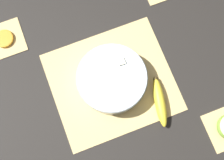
% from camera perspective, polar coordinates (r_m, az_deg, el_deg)
% --- Properties ---
extents(ground_plane, '(6.00, 6.00, 0.00)m').
position_cam_1_polar(ground_plane, '(1.16, 0.00, -0.41)').
color(ground_plane, black).
extents(bamboo_mat_center, '(0.44, 0.39, 0.01)m').
position_cam_1_polar(bamboo_mat_center, '(1.15, 0.00, -0.37)').
color(bamboo_mat_center, '#D6B775').
rests_on(bamboo_mat_center, ground_plane).
extents(coaster_mat_near_right, '(0.14, 0.14, 0.01)m').
position_cam_1_polar(coaster_mat_near_right, '(1.27, -19.02, 7.05)').
color(coaster_mat_near_right, '#D6B775').
rests_on(coaster_mat_near_right, ground_plane).
extents(fruit_salad_bowl, '(0.25, 0.25, 0.08)m').
position_cam_1_polar(fruit_salad_bowl, '(1.11, -0.03, 0.17)').
color(fruit_salad_bowl, silver).
rests_on(fruit_salad_bowl, bamboo_mat_center).
extents(whole_banana, '(0.08, 0.18, 0.04)m').
position_cam_1_polar(whole_banana, '(1.13, 8.73, -3.93)').
color(whole_banana, yellow).
rests_on(whole_banana, bamboo_mat_center).
extents(orange_slice_whole, '(0.07, 0.07, 0.01)m').
position_cam_1_polar(orange_slice_whole, '(1.26, -19.13, 7.17)').
color(orange_slice_whole, orange).
rests_on(orange_slice_whole, coaster_mat_near_right).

